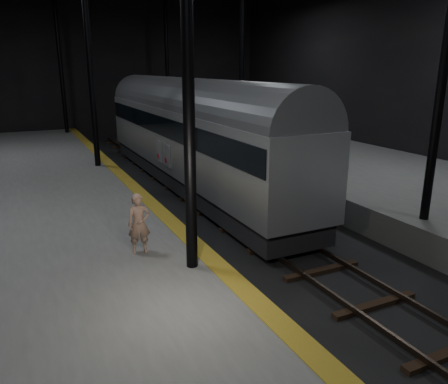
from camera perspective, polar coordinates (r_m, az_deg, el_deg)
ground at (r=15.56m, az=3.51°, el=-4.56°), size 44.00×44.00×0.00m
platform_left at (r=13.63m, az=-25.43°, el=-6.95°), size 9.00×43.80×1.00m
platform_right at (r=20.01m, az=22.66°, el=0.40°), size 9.00×43.80×1.00m
tactile_strip at (r=14.00m, az=-8.13°, el=-2.69°), size 0.50×43.80×0.01m
track at (r=15.53m, az=3.52°, el=-4.32°), size 2.40×43.00×0.24m
train at (r=20.11m, az=-4.63°, el=8.16°), size 2.75×18.34×4.90m
woman at (r=10.92m, az=-11.04°, el=-4.09°), size 0.60×0.43×1.51m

